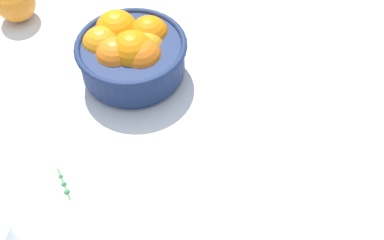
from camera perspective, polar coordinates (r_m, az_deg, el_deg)
The scene contains 4 objects.
ground_plane at distance 88.41cm, azimuth -0.72°, elevation -2.52°, with size 141.46×92.14×3.00cm, color silver.
fruit_bowl at distance 94.38cm, azimuth -7.22°, elevation 7.94°, with size 21.31×21.31×11.37cm.
loose_orange_2 at distance 113.56cm, azimuth -20.11°, elevation 12.92°, with size 8.65×8.65×8.65cm, color orange.
herb_sprig_0 at distance 84.10cm, azimuth -14.82°, elevation -7.37°, with size 2.35×6.49×0.99cm.
Camera 1 is at (-7.00, -51.11, 70.29)cm, focal length 45.33 mm.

